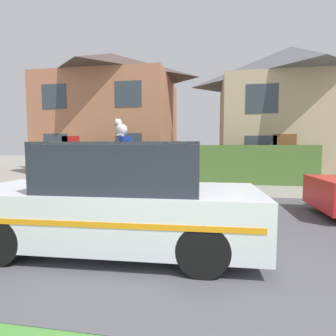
{
  "coord_description": "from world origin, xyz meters",
  "views": [
    {
      "loc": [
        -0.03,
        -0.79,
        1.54
      ],
      "look_at": [
        -1.01,
        5.13,
        1.05
      ],
      "focal_mm": 28.0,
      "sensor_mm": 36.0,
      "label": 1
    }
  ],
  "objects_px": {
    "police_car": "(118,199)",
    "house_right": "(289,110)",
    "cat": "(121,129)",
    "house_left": "(112,112)"
  },
  "relations": [
    {
      "from": "police_car",
      "to": "cat",
      "type": "relative_size",
      "value": 13.62
    },
    {
      "from": "police_car",
      "to": "house_left",
      "type": "distance_m",
      "value": 13.5
    },
    {
      "from": "cat",
      "to": "house_right",
      "type": "bearing_deg",
      "value": -75.27
    },
    {
      "from": "cat",
      "to": "house_right",
      "type": "height_order",
      "value": "house_right"
    },
    {
      "from": "police_car",
      "to": "house_right",
      "type": "xyz_separation_m",
      "value": [
        5.56,
        11.97,
        2.8
      ]
    },
    {
      "from": "police_car",
      "to": "house_left",
      "type": "xyz_separation_m",
      "value": [
        -4.84,
        12.26,
        2.95
      ]
    },
    {
      "from": "cat",
      "to": "house_right",
      "type": "relative_size",
      "value": 0.04
    },
    {
      "from": "police_car",
      "to": "house_right",
      "type": "relative_size",
      "value": 0.55
    },
    {
      "from": "cat",
      "to": "police_car",
      "type": "bearing_deg",
      "value": 113.58
    },
    {
      "from": "house_left",
      "to": "cat",
      "type": "bearing_deg",
      "value": -68.2
    }
  ]
}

